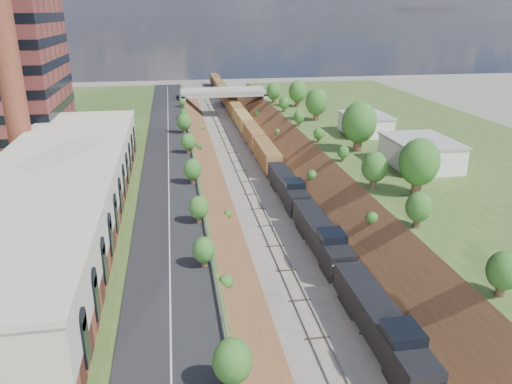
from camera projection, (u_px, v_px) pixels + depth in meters
name	position (u px, v px, depth m)	size (l,w,h in m)	color
platform_left	(56.00, 184.00, 78.11)	(44.00, 180.00, 5.00)	#364E20
platform_right	(446.00, 163.00, 88.42)	(44.00, 180.00, 5.00)	#364E20
embankment_left	(198.00, 191.00, 82.41)	(7.07, 180.00, 7.07)	brown
embankment_right	(326.00, 184.00, 85.84)	(7.07, 180.00, 7.07)	brown
rail_left_track	(248.00, 187.00, 83.69)	(1.58, 180.00, 0.18)	gray
rail_right_track	(278.00, 186.00, 84.50)	(1.58, 180.00, 0.18)	gray
road	(169.00, 163.00, 79.97)	(8.00, 180.00, 0.10)	black
guardrail	(194.00, 159.00, 80.25)	(0.10, 171.00, 0.70)	#99999E
commercial_building	(56.00, 194.00, 56.46)	(14.30, 62.30, 7.00)	brown
smokestack	(3.00, 35.00, 66.21)	(3.20, 3.20, 40.00)	brown
overpass	(224.00, 98.00, 139.85)	(24.50, 8.30, 7.40)	gray
white_building_near	(420.00, 153.00, 77.98)	(9.00, 12.00, 4.00)	silver
white_building_far	(365.00, 125.00, 98.35)	(8.00, 10.00, 3.60)	silver
tree_right_large	(419.00, 163.00, 65.04)	(5.25, 5.25, 7.61)	#473323
tree_left_crest	(212.00, 271.00, 42.82)	(2.45, 2.45, 3.55)	#473323
freight_train	(244.00, 121.00, 121.55)	(2.89, 178.54, 4.55)	black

